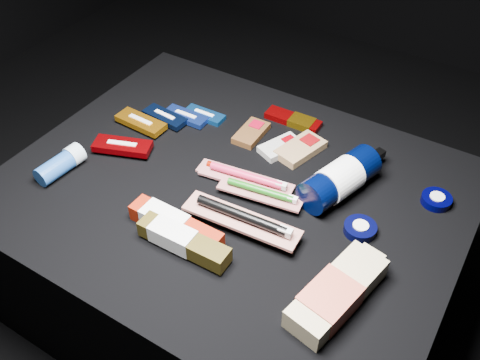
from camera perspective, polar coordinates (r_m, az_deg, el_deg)
The scene contains 22 objects.
ground at distance 1.48m, azimuth -0.71°, elevation -12.06°, with size 3.00×3.00×0.00m, color black.
cloth_table at distance 1.32m, azimuth -0.79°, elevation -7.05°, with size 0.98×0.78×0.40m, color black.
luna_bar_0 at distance 1.37m, azimuth -3.82°, elevation 6.94°, with size 0.11×0.04×0.01m.
luna_bar_1 at distance 1.37m, azimuth -5.78°, elevation 6.77°, with size 0.12×0.04×0.02m.
luna_bar_2 at distance 1.37m, azimuth -8.01°, elevation 6.69°, with size 0.12×0.05×0.02m.
luna_bar_3 at distance 1.35m, azimuth -10.53°, elevation 6.09°, with size 0.13×0.05×0.02m.
luna_bar_4 at distance 1.28m, azimuth -12.43°, elevation 3.56°, with size 0.14×0.10×0.02m.
clif_bar_0 at distance 1.31m, azimuth 1.30°, elevation 5.13°, with size 0.06×0.10×0.02m.
clif_bar_1 at distance 1.27m, azimuth 4.51°, elevation 3.60°, with size 0.09×0.11×0.02m.
clif_bar_2 at distance 1.27m, azimuth 6.61°, elevation 3.40°, with size 0.09×0.13×0.02m.
power_bar at distance 1.35m, azimuth 5.99°, elevation 6.32°, with size 0.14×0.05×0.02m.
lotion_bottle at distance 1.16m, azimuth 10.61°, elevation 0.13°, with size 0.13×0.25×0.08m.
cream_tin_upper at distance 1.21m, azimuth 20.21°, elevation -1.98°, with size 0.06×0.06×0.02m.
cream_tin_lower at distance 1.10m, azimuth 12.69°, elevation -5.08°, with size 0.07×0.07×0.02m.
bodywash_bottle at distance 0.98m, azimuth 10.18°, elevation -11.90°, with size 0.12×0.23×0.05m.
deodorant_stick at distance 1.26m, azimuth -18.55°, elevation 1.61°, with size 0.06×0.12×0.05m.
toothbrush_pack_0 at distance 1.19m, azimuth -0.10°, elevation 0.50°, with size 0.20×0.07×0.02m.
toothbrush_pack_1 at distance 1.17m, azimuth 0.79°, elevation 0.20°, with size 0.22×0.08×0.02m.
toothbrush_pack_2 at distance 1.13m, azimuth 2.28°, elevation -1.33°, with size 0.19×0.07×0.02m.
toothbrush_pack_3 at distance 1.06m, azimuth 0.31°, elevation -4.13°, with size 0.25×0.07×0.03m.
toothpaste_carton_red at distance 1.08m, azimuth -7.26°, elevation -4.69°, with size 0.21×0.05×0.04m.
toothpaste_carton_green at distance 1.04m, azimuth -6.42°, elevation -6.34°, with size 0.19×0.05×0.04m.
Camera 1 is at (0.46, -0.71, 1.21)m, focal length 40.00 mm.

